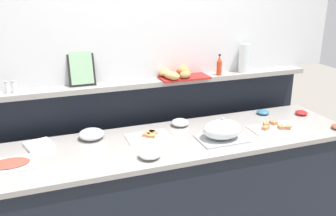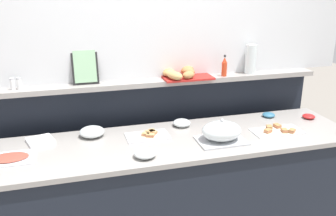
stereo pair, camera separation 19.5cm
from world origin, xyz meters
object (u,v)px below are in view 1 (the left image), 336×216
object	(u,v)px
sandwich_platter_rear	(149,136)
glass_bowl_medium	(180,123)
cold_cuts_platter	(10,164)
condiment_bowl_cream	(263,112)
salt_shaker	(7,87)
bread_basket	(178,74)
framed_picture	(81,67)
glass_bowl_extra	(150,154)
pepper_shaker	(14,87)
condiment_bowl_red	(301,113)
water_carafe	(244,58)
serving_cloche	(222,130)
sandwich_platter_side	(274,127)
glass_bowl_large	(91,134)
napkin_stack	(39,145)
hot_sauce_bottle	(219,66)

from	to	relation	value
sandwich_platter_rear	glass_bowl_medium	size ratio (longest dim) A/B	2.25
cold_cuts_platter	condiment_bowl_cream	bearing A→B (deg)	7.39
sandwich_platter_rear	salt_shaker	bearing A→B (deg)	159.17
cold_cuts_platter	bread_basket	xyz separation A→B (m)	(1.29, 0.48, 0.35)
glass_bowl_medium	framed_picture	world-z (taller)	framed_picture
glass_bowl_extra	pepper_shaker	xyz separation A→B (m)	(-0.78, 0.67, 0.35)
condiment_bowl_cream	condiment_bowl_red	xyz separation A→B (m)	(0.30, -0.12, -0.00)
cold_cuts_platter	condiment_bowl_cream	xyz separation A→B (m)	(1.99, 0.26, 0.01)
water_carafe	framed_picture	bearing A→B (deg)	178.39
serving_cloche	salt_shaker	world-z (taller)	salt_shaker
framed_picture	cold_cuts_platter	bearing A→B (deg)	-136.25
sandwich_platter_side	salt_shaker	distance (m)	1.98
cold_cuts_platter	condiment_bowl_cream	distance (m)	2.01
serving_cloche	glass_bowl_medium	world-z (taller)	serving_cloche
glass_bowl_large	pepper_shaker	xyz separation A→B (m)	(-0.48, 0.24, 0.34)
napkin_stack	water_carafe	distance (m)	1.80
cold_cuts_platter	sandwich_platter_side	bearing A→B (deg)	-1.49
sandwich_platter_rear	serving_cloche	world-z (taller)	serving_cloche
sandwich_platter_side	glass_bowl_extra	size ratio (longest dim) A/B	2.55
sandwich_platter_rear	glass_bowl_large	distance (m)	0.41
serving_cloche	sandwich_platter_rear	bearing A→B (deg)	155.44
cold_cuts_platter	hot_sauce_bottle	bearing A→B (deg)	15.06
serving_cloche	condiment_bowl_cream	world-z (taller)	serving_cloche
sandwich_platter_side	water_carafe	size ratio (longest dim) A/B	1.53
pepper_shaker	framed_picture	xyz separation A→B (m)	(0.48, 0.04, 0.09)
sandwich_platter_rear	condiment_bowl_red	distance (m)	1.36
sandwich_platter_side	pepper_shaker	bearing A→B (deg)	164.05
condiment_bowl_red	sandwich_platter_rear	bearing A→B (deg)	-179.46
framed_picture	condiment_bowl_cream	bearing A→B (deg)	-9.87
glass_bowl_medium	pepper_shaker	world-z (taller)	pepper_shaker
napkin_stack	hot_sauce_bottle	bearing A→B (deg)	8.51
sandwich_platter_rear	glass_bowl_large	xyz separation A→B (m)	(-0.39, 0.11, 0.02)
water_carafe	bread_basket	bearing A→B (deg)	179.81
condiment_bowl_cream	salt_shaker	bearing A→B (deg)	173.79
serving_cloche	napkin_stack	bearing A→B (deg)	165.52
glass_bowl_medium	salt_shaker	world-z (taller)	salt_shaker
condiment_bowl_red	napkin_stack	distance (m)	2.12
sandwich_platter_side	cold_cuts_platter	size ratio (longest dim) A/B	1.17
glass_bowl_extra	condiment_bowl_red	size ratio (longest dim) A/B	1.45
salt_shaker	framed_picture	distance (m)	0.53
pepper_shaker	bread_basket	xyz separation A→B (m)	(1.24, 0.00, -0.01)
bread_basket	water_carafe	bearing A→B (deg)	-0.19
cold_cuts_platter	napkin_stack	size ratio (longest dim) A/B	1.89
hot_sauce_bottle	water_carafe	bearing A→B (deg)	6.55
sandwich_platter_side	water_carafe	world-z (taller)	water_carafe
water_carafe	glass_bowl_medium	bearing A→B (deg)	-161.91
glass_bowl_medium	glass_bowl_extra	xyz separation A→B (m)	(-0.39, -0.45, 0.00)
cold_cuts_platter	glass_bowl_large	world-z (taller)	glass_bowl_large
napkin_stack	framed_picture	world-z (taller)	framed_picture
pepper_shaker	bread_basket	size ratio (longest dim) A/B	0.21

